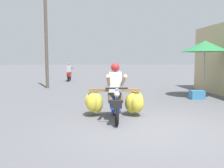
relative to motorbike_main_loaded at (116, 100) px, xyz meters
The scene contains 6 objects.
ground_plane 1.57m from the motorbike_main_loaded, 63.50° to the right, with size 120.00×120.00×0.00m, color slate.
motorbike_main_loaded is the anchor object (origin of this frame).
motorbike_distant_ahead_left 11.74m from the motorbike_main_loaded, 101.19° to the left, with size 0.50×1.62×1.40m.
market_umbrella_near_shop 5.52m from the motorbike_main_loaded, 37.16° to the left, with size 2.00×2.00×2.45m.
produce_crate 4.66m from the motorbike_main_loaded, 36.81° to the left, with size 0.56×0.40×0.36m, color teal.
utility_pole 8.30m from the motorbike_main_loaded, 113.63° to the left, with size 0.18×0.18×6.22m, color brown.
Camera 1 is at (-1.42, -5.71, 1.71)m, focal length 39.48 mm.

